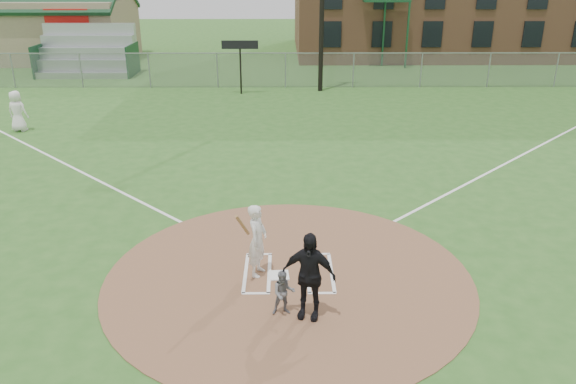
{
  "coord_description": "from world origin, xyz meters",
  "views": [
    {
      "loc": [
        -0.1,
        -11.26,
        6.61
      ],
      "look_at": [
        0.0,
        2.0,
        1.3
      ],
      "focal_mm": 35.0,
      "sensor_mm": 36.0,
      "label": 1
    }
  ],
  "objects_px": {
    "umpire": "(309,276)",
    "batter_at_plate": "(257,240)",
    "catcher": "(284,293)",
    "ondeck_player": "(17,111)",
    "home_plate": "(279,275)"
  },
  "relations": [
    {
      "from": "home_plate",
      "to": "catcher",
      "type": "bearing_deg",
      "value": -86.21
    },
    {
      "from": "umpire",
      "to": "batter_at_plate",
      "type": "height_order",
      "value": "umpire"
    },
    {
      "from": "catcher",
      "to": "batter_at_plate",
      "type": "xyz_separation_m",
      "value": [
        -0.59,
        1.61,
        0.38
      ]
    },
    {
      "from": "catcher",
      "to": "umpire",
      "type": "relative_size",
      "value": 0.52
    },
    {
      "from": "batter_at_plate",
      "to": "ondeck_player",
      "type": "bearing_deg",
      "value": 131.25
    },
    {
      "from": "catcher",
      "to": "umpire",
      "type": "height_order",
      "value": "umpire"
    },
    {
      "from": "umpire",
      "to": "batter_at_plate",
      "type": "xyz_separation_m",
      "value": [
        -1.09,
        1.69,
        -0.07
      ]
    },
    {
      "from": "ondeck_player",
      "to": "batter_at_plate",
      "type": "height_order",
      "value": "batter_at_plate"
    },
    {
      "from": "umpire",
      "to": "ondeck_player",
      "type": "distance_m",
      "value": 18.49
    },
    {
      "from": "home_plate",
      "to": "umpire",
      "type": "height_order",
      "value": "umpire"
    },
    {
      "from": "catcher",
      "to": "batter_at_plate",
      "type": "relative_size",
      "value": 0.55
    },
    {
      "from": "catcher",
      "to": "home_plate",
      "type": "bearing_deg",
      "value": 87.06
    },
    {
      "from": "home_plate",
      "to": "umpire",
      "type": "xyz_separation_m",
      "value": [
        0.6,
        -1.58,
        0.92
      ]
    },
    {
      "from": "home_plate",
      "to": "catcher",
      "type": "height_order",
      "value": "catcher"
    },
    {
      "from": "catcher",
      "to": "ondeck_player",
      "type": "distance_m",
      "value": 18.11
    }
  ]
}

